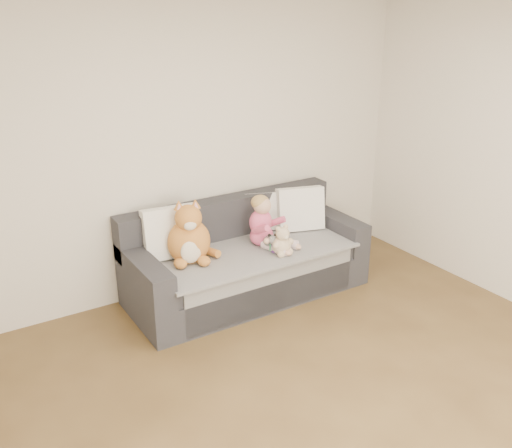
{
  "coord_description": "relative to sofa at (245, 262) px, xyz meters",
  "views": [
    {
      "loc": [
        -2.18,
        -2.06,
        2.58
      ],
      "look_at": [
        0.28,
        1.87,
        0.75
      ],
      "focal_mm": 40.0,
      "sensor_mm": 36.0,
      "label": 1
    }
  ],
  "objects": [
    {
      "name": "sofa",
      "position": [
        0.0,
        0.0,
        0.0
      ],
      "size": [
        2.2,
        0.94,
        0.85
      ],
      "color": "#26262A",
      "rests_on": "ground"
    },
    {
      "name": "plush_cow",
      "position": [
        0.16,
        -0.19,
        0.24
      ],
      "size": [
        0.15,
        0.21,
        0.18
      ],
      "rotation": [
        0.0,
        0.0,
        -0.42
      ],
      "color": "white",
      "rests_on": "sofa"
    },
    {
      "name": "cushion_left",
      "position": [
        -0.66,
        0.16,
        0.39
      ],
      "size": [
        0.51,
        0.27,
        0.46
      ],
      "rotation": [
        0.0,
        0.0,
        -0.12
      ],
      "color": "white",
      "rests_on": "sofa"
    },
    {
      "name": "teddy_bear",
      "position": [
        0.18,
        -0.34,
        0.27
      ],
      "size": [
        0.22,
        0.16,
        0.28
      ],
      "rotation": [
        0.0,
        0.0,
        0.08
      ],
      "color": "beige",
      "rests_on": "sofa"
    },
    {
      "name": "toddler",
      "position": [
        0.16,
        -0.08,
        0.36
      ],
      "size": [
        0.36,
        0.49,
        0.48
      ],
      "rotation": [
        0.0,
        0.0,
        0.4
      ],
      "color": "#CF4979",
      "rests_on": "sofa"
    },
    {
      "name": "cushion_right_front",
      "position": [
        0.67,
        0.07,
        0.37
      ],
      "size": [
        0.5,
        0.33,
        0.43
      ],
      "rotation": [
        0.0,
        0.0,
        -0.3
      ],
      "color": "white",
      "rests_on": "sofa"
    },
    {
      "name": "cushion_right_back",
      "position": [
        0.38,
        0.26,
        0.35
      ],
      "size": [
        0.44,
        0.32,
        0.38
      ],
      "rotation": [
        0.0,
        0.0,
        -0.37
      ],
      "color": "white",
      "rests_on": "sofa"
    },
    {
      "name": "sippy_cup",
      "position": [
        0.16,
        -0.27,
        0.23
      ],
      "size": [
        0.11,
        0.08,
        0.12
      ],
      "rotation": [
        0.0,
        0.0,
        -0.22
      ],
      "color": "purple",
      "rests_on": "sofa"
    },
    {
      "name": "plush_cat",
      "position": [
        -0.57,
        -0.03,
        0.37
      ],
      "size": [
        0.44,
        0.4,
        0.58
      ],
      "rotation": [
        0.0,
        0.0,
        -0.3
      ],
      "color": "#BF822A",
      "rests_on": "sofa"
    },
    {
      "name": "room_shell",
      "position": [
        -0.28,
        -1.64,
        0.99
      ],
      "size": [
        5.0,
        5.0,
        5.0
      ],
      "color": "brown",
      "rests_on": "ground"
    }
  ]
}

